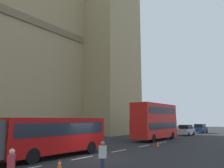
{
  "coord_description": "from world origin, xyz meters",
  "views": [
    {
      "loc": [
        -12.75,
        -11.9,
        2.79
      ],
      "look_at": [
        7.45,
        3.48,
        6.87
      ],
      "focal_mm": 35.37,
      "sensor_mm": 36.0,
      "label": 1
    }
  ],
  "objects_px": {
    "traffic_cone_west": "(59,164)",
    "pedestrian_by_kerb": "(103,157)",
    "double_decker_bus": "(155,120)",
    "sedan_trailing": "(200,129)",
    "traffic_cone_middle": "(158,144)",
    "sedan_lead": "(186,130)"
  },
  "relations": [
    {
      "from": "traffic_cone_west",
      "to": "pedestrian_by_kerb",
      "type": "bearing_deg",
      "value": -83.5
    },
    {
      "from": "double_decker_bus",
      "to": "sedan_trailing",
      "type": "xyz_separation_m",
      "value": [
        20.1,
        -0.29,
        -1.79
      ]
    },
    {
      "from": "traffic_cone_middle",
      "to": "double_decker_bus",
      "type": "bearing_deg",
      "value": 27.71
    },
    {
      "from": "traffic_cone_west",
      "to": "sedan_trailing",
      "type": "bearing_deg",
      "value": 4.73
    },
    {
      "from": "sedan_lead",
      "to": "pedestrian_by_kerb",
      "type": "xyz_separation_m",
      "value": [
        -30.82,
        -6.29,
        -0.0
      ]
    },
    {
      "from": "traffic_cone_west",
      "to": "double_decker_bus",
      "type": "bearing_deg",
      "value": 10.39
    },
    {
      "from": "double_decker_bus",
      "to": "traffic_cone_west",
      "type": "distance_m",
      "value": 19.94
    },
    {
      "from": "traffic_cone_middle",
      "to": "pedestrian_by_kerb",
      "type": "height_order",
      "value": "pedestrian_by_kerb"
    },
    {
      "from": "traffic_cone_west",
      "to": "pedestrian_by_kerb",
      "type": "xyz_separation_m",
      "value": [
        0.33,
        -2.92,
        0.63
      ]
    },
    {
      "from": "traffic_cone_west",
      "to": "sedan_lead",
      "type": "bearing_deg",
      "value": 6.19
    },
    {
      "from": "double_decker_bus",
      "to": "traffic_cone_west",
      "type": "xyz_separation_m",
      "value": [
        -19.47,
        -3.57,
        -2.43
      ]
    },
    {
      "from": "double_decker_bus",
      "to": "sedan_lead",
      "type": "distance_m",
      "value": 11.82
    },
    {
      "from": "double_decker_bus",
      "to": "pedestrian_by_kerb",
      "type": "distance_m",
      "value": 20.28
    },
    {
      "from": "sedan_trailing",
      "to": "traffic_cone_west",
      "type": "relative_size",
      "value": 7.59
    },
    {
      "from": "double_decker_bus",
      "to": "sedan_trailing",
      "type": "distance_m",
      "value": 20.18
    },
    {
      "from": "sedan_lead",
      "to": "traffic_cone_middle",
      "type": "relative_size",
      "value": 7.59
    },
    {
      "from": "traffic_cone_west",
      "to": "traffic_cone_middle",
      "type": "bearing_deg",
      "value": 0.27
    },
    {
      "from": "pedestrian_by_kerb",
      "to": "sedan_lead",
      "type": "bearing_deg",
      "value": 11.54
    },
    {
      "from": "double_decker_bus",
      "to": "traffic_cone_west",
      "type": "height_order",
      "value": "double_decker_bus"
    },
    {
      "from": "double_decker_bus",
      "to": "traffic_cone_west",
      "type": "relative_size",
      "value": 15.95
    },
    {
      "from": "double_decker_bus",
      "to": "sedan_lead",
      "type": "bearing_deg",
      "value": -0.94
    },
    {
      "from": "double_decker_bus",
      "to": "traffic_cone_middle",
      "type": "bearing_deg",
      "value": -152.29
    }
  ]
}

